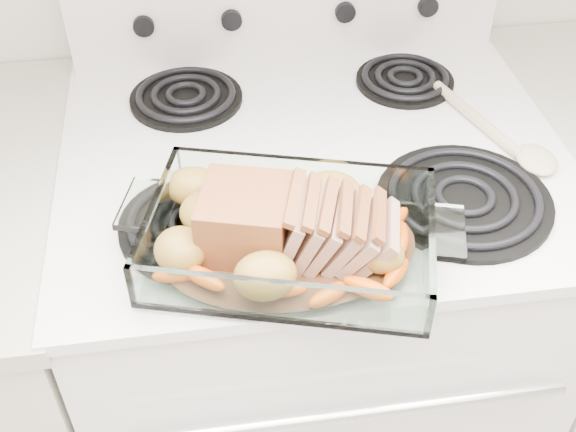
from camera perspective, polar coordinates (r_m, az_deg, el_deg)
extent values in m
cube|color=white|center=(1.47, 1.55, -9.54)|extent=(0.76, 0.65, 0.92)
cylinder|color=silver|center=(1.04, 5.20, -15.28)|extent=(0.61, 0.02, 0.02)
cube|color=white|center=(1.14, 1.98, 5.07)|extent=(0.78, 0.67, 0.02)
cube|color=white|center=(1.33, -0.16, 16.19)|extent=(0.76, 0.06, 0.18)
cylinder|color=black|center=(0.99, -7.28, -0.86)|extent=(0.21, 0.21, 0.01)
cylinder|color=black|center=(1.05, 13.73, 1.21)|extent=(0.25, 0.25, 0.01)
cylinder|color=black|center=(1.25, -8.04, 9.19)|extent=(0.19, 0.19, 0.01)
cylinder|color=black|center=(1.30, 9.21, 10.49)|extent=(0.17, 0.17, 0.01)
cylinder|color=black|center=(1.30, -11.34, 14.57)|extent=(0.04, 0.02, 0.04)
cylinder|color=black|center=(1.29, -4.50, 15.25)|extent=(0.04, 0.02, 0.04)
cylinder|color=black|center=(1.32, 4.51, 15.83)|extent=(0.04, 0.02, 0.04)
cylinder|color=black|center=(1.36, 10.96, 16.01)|extent=(0.04, 0.02, 0.04)
cube|color=silver|center=(0.94, 0.18, -2.80)|extent=(0.36, 0.23, 0.01)
cube|color=silver|center=(0.84, 1.33, -6.59)|extent=(0.36, 0.01, 0.06)
cube|color=silver|center=(1.00, -0.78, 3.17)|extent=(0.36, 0.01, 0.06)
cube|color=silver|center=(0.91, -10.72, -2.35)|extent=(0.01, 0.23, 0.06)
cube|color=silver|center=(0.95, 10.65, -0.20)|extent=(0.01, 0.23, 0.06)
cylinder|color=#492A17|center=(0.93, 0.18, -2.54)|extent=(0.21, 0.21, 0.00)
cube|color=brown|center=(0.90, -3.42, -1.01)|extent=(0.11, 0.11, 0.09)
cube|color=tan|center=(0.91, 0.51, -0.74)|extent=(0.04, 0.10, 0.08)
cube|color=tan|center=(0.91, 1.80, -0.68)|extent=(0.04, 0.10, 0.08)
cube|color=tan|center=(0.91, 3.08, -0.62)|extent=(0.05, 0.10, 0.08)
cube|color=tan|center=(0.92, 4.35, -0.56)|extent=(0.05, 0.10, 0.07)
cube|color=tan|center=(0.92, 5.61, -0.50)|extent=(0.05, 0.10, 0.07)
cube|color=tan|center=(0.93, 6.85, -0.45)|extent=(0.05, 0.09, 0.06)
ellipsoid|color=#EB480C|center=(0.87, -9.23, -7.02)|extent=(0.06, 0.02, 0.02)
ellipsoid|color=#EB480C|center=(0.89, 8.73, -5.07)|extent=(0.06, 0.02, 0.02)
ellipsoid|color=#EB480C|center=(0.98, 9.66, -0.27)|extent=(0.06, 0.02, 0.02)
ellipsoid|color=#EB480C|center=(0.96, -10.08, -1.33)|extent=(0.06, 0.02, 0.02)
ellipsoid|color=#A56F24|center=(0.98, -10.22, 0.83)|extent=(0.07, 0.06, 0.05)
ellipsoid|color=#A56F24|center=(0.99, 0.65, 2.31)|extent=(0.07, 0.06, 0.05)
ellipsoid|color=#A56F24|center=(0.93, 8.53, -1.65)|extent=(0.07, 0.06, 0.05)
cylinder|color=beige|center=(1.21, 14.63, 7.50)|extent=(0.08, 0.21, 0.02)
ellipsoid|color=beige|center=(1.15, 19.03, 4.24)|extent=(0.06, 0.08, 0.02)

